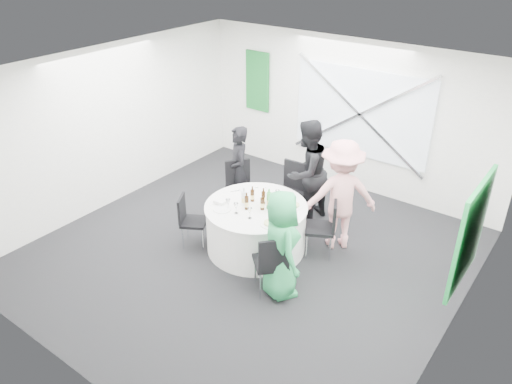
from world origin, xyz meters
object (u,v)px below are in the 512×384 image
Objects in this scene: chair_back at (292,187)px; person_woman_green at (281,245)px; chair_back_left at (239,185)px; person_woman_pink at (341,195)px; chair_front_left at (189,217)px; chair_back_right at (326,224)px; banquet_table at (256,227)px; green_water_bottle at (269,201)px; person_man_back at (307,172)px; person_man_back_left at (238,170)px; chair_front_right at (272,260)px; clear_water_bottle at (244,198)px.

chair_back is 0.66× the size of person_woman_green.
chair_back_left is 1.83m from person_woman_pink.
chair_back_right is at bearing -91.05° from chair_front_left.
green_water_bottle reaches higher than banquet_table.
chair_back_right is (0.94, 0.49, 0.17)m from banquet_table.
person_woman_pink is at bearing 46.08° from green_water_bottle.
person_man_back is (0.98, 0.56, 0.31)m from chair_back_left.
person_woman_green reaches higher than chair_back_left.
chair_back_left reaches higher than banquet_table.
chair_front_left is 0.54× the size of person_man_back_left.
person_woman_green is (-0.05, -1.14, 0.23)m from chair_back_right.
green_water_bottle reaches higher than chair_front_left.
chair_front_left is 1.83m from person_woman_green.
person_man_back_left is at bearing -27.49° from chair_front_left.
banquet_table is at bearing 0.00° from person_man_back_left.
clear_water_bottle is at bearing -81.84° from chair_front_right.
person_man_back_left and person_woman_green have the same top height.
chair_front_right is (0.83, -0.76, 0.18)m from banquet_table.
person_man_back reaches higher than person_woman_green.
banquet_table is at bearing 0.00° from person_woman_green.
banquet_table is 1.67× the size of chair_back_right.
green_water_bottle is at bearing 15.94° from banquet_table.
green_water_bottle is (-0.74, -0.44, 0.34)m from chair_back_right.
person_man_back reaches higher than green_water_bottle.
clear_water_bottle is (-1.05, 0.57, 0.10)m from person_woman_green.
banquet_table is 0.53m from clear_water_bottle.
chair_back is 1.08m from green_water_bottle.
chair_back_right is 0.49m from person_woman_pink.
person_woman_pink is (0.82, -0.36, -0.01)m from person_man_back.
green_water_bottle is (1.03, -0.60, 0.30)m from chair_back_left.
green_water_bottle is at bearing 7.03° from person_man_back_left.
chair_back is at bearing -58.23° from chair_front_left.
chair_front_right is at bearing 96.05° from person_woman_green.
person_man_back_left is at bearing 132.48° from clear_water_bottle.
banquet_table is 1.14m from chair_front_right.
chair_back_right is 2.11m from chair_front_left.
person_man_back_left is 5.35× the size of clear_water_bottle.
chair_back_right is at bearing -142.54° from chair_front_right.
chair_back is 1.10× the size of chair_back_right.
person_woman_green reaches higher than banquet_table.
chair_back_right is 3.22× the size of clear_water_bottle.
chair_back_left is 1.06× the size of chair_back_right.
green_water_bottle is (1.16, -0.74, 0.11)m from person_man_back_left.
person_woman_green is at bearing -167.52° from chair_front_right.
person_man_back_left is (-0.96, 0.79, 0.40)m from banquet_table.
chair_back_right is at bearing -57.05° from chair_back_left.
person_man_back_left is at bearing -165.70° from chair_back.
chair_back_left is 1.23m from green_water_bottle.
person_woman_pink is at bearing -142.26° from chair_front_right.
person_woman_pink is 1.10m from green_water_bottle.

